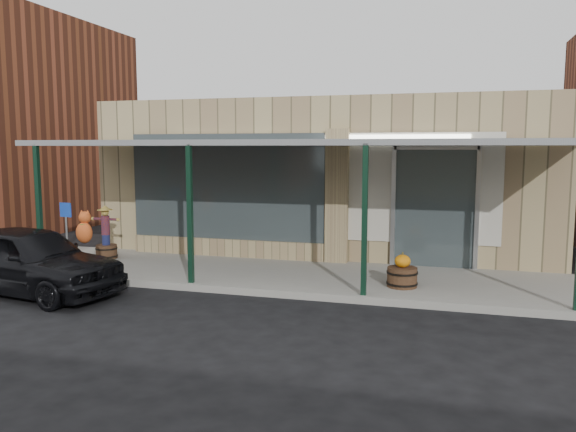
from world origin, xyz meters
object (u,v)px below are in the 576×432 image
(parked_sedan, at_px, (29,260))
(handicap_sign, at_px, (66,227))
(barrel_scarecrow, at_px, (106,241))
(barrel_pumpkin, at_px, (402,275))

(parked_sedan, bearing_deg, handicap_sign, 16.85)
(barrel_scarecrow, xyz_separation_m, barrel_pumpkin, (7.46, -0.92, -0.21))
(barrel_scarecrow, height_order, handicap_sign, handicap_sign)
(handicap_sign, height_order, parked_sedan, handicap_sign)
(barrel_pumpkin, xyz_separation_m, handicap_sign, (-7.46, -0.59, 0.76))
(barrel_pumpkin, bearing_deg, barrel_scarecrow, 172.97)
(handicap_sign, bearing_deg, barrel_pumpkin, 12.38)
(handicap_sign, xyz_separation_m, parked_sedan, (0.21, -1.46, -0.45))
(handicap_sign, distance_m, parked_sedan, 1.54)
(handicap_sign, relative_size, parked_sedan, 0.36)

